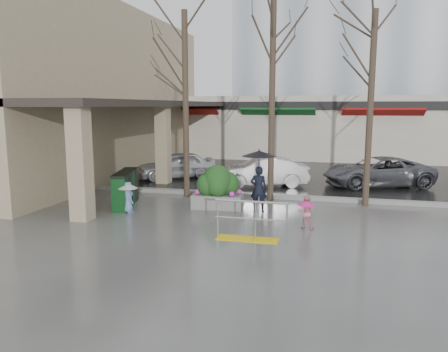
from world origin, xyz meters
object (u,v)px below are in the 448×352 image
at_px(tree_mideast, 373,61).
at_px(car_a, 176,165).
at_px(handrail, 250,225).
at_px(car_c, 378,172).
at_px(tree_west, 185,59).
at_px(news_boxes, 126,189).
at_px(child_pink, 306,210).
at_px(car_b, 263,172).
at_px(planter, 218,187).
at_px(tree_midwest, 273,52).
at_px(woman, 259,174).
at_px(child_blue, 128,193).

bearing_deg(tree_mideast, car_a, 155.47).
bearing_deg(handrail, car_c, 66.10).
xyz_separation_m(tree_west, news_boxes, (-1.51, -2.04, -4.48)).
bearing_deg(news_boxes, tree_mideast, 0.53).
distance_m(tree_mideast, car_a, 10.08).
bearing_deg(news_boxes, tree_west, 39.78).
distance_m(child_pink, car_a, 9.71).
xyz_separation_m(car_a, car_b, (4.29, -1.07, 0.00)).
distance_m(planter, car_b, 4.38).
bearing_deg(car_b, tree_midwest, -2.20).
height_order(planter, car_a, planter).
relative_size(child_pink, car_a, 0.26).
xyz_separation_m(child_pink, car_b, (-2.22, 6.14, 0.09)).
height_order(tree_mideast, planter, tree_mideast).
bearing_deg(tree_mideast, car_b, 145.90).
bearing_deg(car_a, car_b, 41.79).
bearing_deg(planter, car_b, 79.22).
distance_m(woman, car_c, 7.08).
distance_m(child_blue, car_a, 6.74).
xyz_separation_m(child_pink, news_boxes, (-6.20, 1.36, 0.06)).
distance_m(child_blue, planter, 2.96).
xyz_separation_m(tree_west, tree_midwest, (3.20, 0.00, 0.15)).
bearing_deg(tree_mideast, woman, -152.62).
relative_size(tree_west, planter, 3.91).
relative_size(woman, child_pink, 2.16).
bearing_deg(tree_west, car_a, 115.64).
relative_size(handrail, tree_west, 0.28).
relative_size(car_a, car_c, 0.82).
height_order(tree_west, planter, tree_west).
relative_size(woman, child_blue, 2.02).
bearing_deg(child_blue, woman, -124.22).
height_order(handrail, tree_midwest, tree_midwest).
relative_size(child_pink, child_blue, 0.93).
distance_m(tree_midwest, child_pink, 5.99).
bearing_deg(tree_midwest, handrail, -88.09).
xyz_separation_m(planter, news_boxes, (-3.16, -0.47, -0.10)).
xyz_separation_m(car_a, car_c, (9.05, 0.12, 0.00)).
xyz_separation_m(handrail, car_c, (3.86, 8.72, 0.25)).
height_order(tree_midwest, car_c, tree_midwest).
height_order(tree_mideast, news_boxes, tree_mideast).
xyz_separation_m(child_blue, car_a, (-0.82, 6.69, 0.01)).
distance_m(woman, news_boxes, 4.63).
height_order(handrail, news_boxes, news_boxes).
distance_m(tree_west, child_blue, 5.41).
xyz_separation_m(child_pink, car_a, (-6.51, 7.21, 0.09)).
xyz_separation_m(woman, child_pink, (1.62, -1.63, -0.72)).
bearing_deg(tree_midwest, car_c, 44.23).
bearing_deg(handrail, planter, 117.98).
distance_m(woman, car_b, 4.59).
xyz_separation_m(tree_west, child_pink, (4.69, -3.41, -4.55)).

